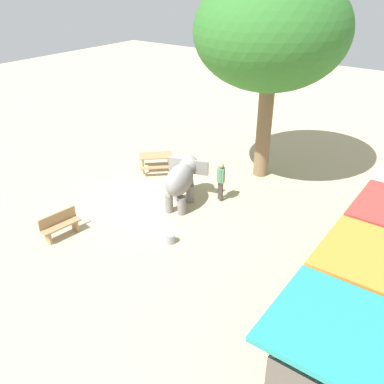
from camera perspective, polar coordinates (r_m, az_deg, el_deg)
name	(u,v)px	position (r m, az deg, el deg)	size (l,w,h in m)	color
ground_plane	(164,199)	(16.92, -3.85, -0.94)	(60.00, 60.00, 0.00)	tan
elephant	(182,179)	(16.06, -1.40, 1.82)	(2.48, 1.82, 1.71)	slate
person_handler	(221,179)	(16.43, 3.96, 1.84)	(0.33, 0.43, 1.62)	#3F3833
shade_tree_main	(272,31)	(17.44, 10.92, 20.76)	(6.49, 5.95, 8.43)	brown
wooden_bench	(60,224)	(15.10, -17.63, -4.23)	(1.44, 0.57, 0.88)	#9E7A51
picnic_table_near	(156,159)	(19.10, -4.96, 4.55)	(2.11, 2.11, 0.78)	#9E7A51
market_stall_orange	(367,301)	(11.27, 22.76, -13.60)	(2.50, 2.50, 2.52)	#59514C
market_stall_teal	(328,376)	(9.42, 18.10, -22.77)	(2.50, 2.50, 2.52)	#59514C
feed_bucket	(170,238)	(14.25, -3.03, -6.36)	(0.36, 0.36, 0.32)	gray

